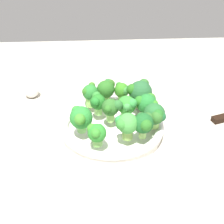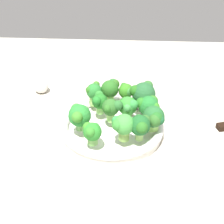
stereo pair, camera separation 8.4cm
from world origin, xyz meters
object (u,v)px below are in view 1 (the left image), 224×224
(broccoli_floret_4, at_px, (125,124))
(broccoli_floret_11, at_px, (106,89))
(broccoli_floret_6, at_px, (90,94))
(broccoli_floret_0, at_px, (147,103))
(broccoli_floret_1, at_px, (96,133))
(broccoli_floret_12, at_px, (112,108))
(bowl, at_px, (112,128))
(garlic_bulb, at_px, (31,90))
(broccoli_floret_3, at_px, (144,123))
(broccoli_floret_10, at_px, (127,105))
(broccoli_floret_2, at_px, (81,118))
(broccoli_floret_9, at_px, (140,92))
(broccoli_floret_5, at_px, (155,115))
(broccoli_floret_8, at_px, (122,91))
(broccoli_floret_7, at_px, (97,102))

(broccoli_floret_4, bearing_deg, broccoli_floret_11, -168.05)
(broccoli_floret_4, bearing_deg, broccoli_floret_6, -152.55)
(broccoli_floret_0, height_order, broccoli_floret_1, broccoli_floret_0)
(broccoli_floret_6, xyz_separation_m, broccoli_floret_11, (-0.01, 0.04, 0.01))
(broccoli_floret_0, height_order, broccoli_floret_12, broccoli_floret_12)
(bowl, distance_m, garlic_bulb, 0.31)
(broccoli_floret_0, xyz_separation_m, broccoli_floret_3, (0.10, -0.02, 0.01))
(broccoli_floret_0, height_order, broccoli_floret_10, broccoli_floret_0)
(broccoli_floret_0, bearing_deg, broccoli_floret_6, -110.90)
(broccoli_floret_6, relative_size, broccoli_floret_11, 0.93)
(broccoli_floret_2, distance_m, broccoli_floret_10, 0.13)
(broccoli_floret_12, height_order, garlic_bulb, broccoli_floret_12)
(broccoli_floret_10, xyz_separation_m, broccoli_floret_11, (-0.07, -0.05, 0.01))
(broccoli_floret_9, xyz_separation_m, garlic_bulb, (-0.14, -0.31, -0.06))
(broccoli_floret_3, relative_size, broccoli_floret_5, 1.01)
(broccoli_floret_0, xyz_separation_m, broccoli_floret_11, (-0.07, -0.10, 0.01))
(broccoli_floret_4, xyz_separation_m, garlic_bulb, (-0.27, -0.26, -0.05))
(broccoli_floret_5, relative_size, broccoli_floret_12, 1.03)
(broccoli_floret_11, bearing_deg, broccoli_floret_10, 33.97)
(bowl, distance_m, broccoli_floret_9, 0.12)
(bowl, distance_m, broccoli_floret_5, 0.12)
(broccoli_floret_2, height_order, broccoli_floret_8, broccoli_floret_2)
(bowl, distance_m, broccoli_floret_0, 0.11)
(broccoli_floret_4, relative_size, garlic_bulb, 1.50)
(broccoli_floret_1, height_order, broccoli_floret_2, broccoli_floret_2)
(broccoli_floret_7, distance_m, broccoli_floret_8, 0.09)
(broccoli_floret_7, bearing_deg, broccoli_floret_1, -2.20)
(broccoli_floret_10, height_order, broccoli_floret_12, broccoli_floret_12)
(broccoli_floret_0, distance_m, broccoli_floret_8, 0.09)
(broccoli_floret_11, distance_m, broccoli_floret_12, 0.09)
(broccoli_floret_0, xyz_separation_m, garlic_bulb, (-0.17, -0.32, -0.05))
(broccoli_floret_3, bearing_deg, bowl, -133.85)
(broccoli_floret_6, distance_m, garlic_bulb, 0.22)
(bowl, bearing_deg, garlic_bulb, -130.94)
(broccoli_floret_7, xyz_separation_m, broccoli_floret_9, (-0.03, 0.11, 0.01))
(bowl, bearing_deg, broccoli_floret_7, -138.25)
(broccoli_floret_1, xyz_separation_m, broccoli_floret_11, (-0.19, 0.03, 0.01))
(broccoli_floret_0, height_order, garlic_bulb, broccoli_floret_0)
(broccoli_floret_5, bearing_deg, broccoli_floret_12, -108.33)
(broccoli_floret_3, bearing_deg, broccoli_floret_4, -86.40)
(broccoli_floret_7, relative_size, broccoli_floret_9, 0.74)
(broccoli_floret_0, bearing_deg, broccoli_floret_4, -33.92)
(broccoli_floret_6, bearing_deg, broccoli_floret_10, 57.43)
(bowl, distance_m, broccoli_floret_8, 0.11)
(broccoli_floret_5, xyz_separation_m, garlic_bulb, (-0.23, -0.34, -0.05))
(bowl, height_order, broccoli_floret_7, broccoli_floret_7)
(broccoli_floret_6, relative_size, broccoli_floret_9, 0.81)
(bowl, relative_size, broccoli_floret_11, 3.94)
(broccoli_floret_1, bearing_deg, broccoli_floret_0, 131.60)
(broccoli_floret_1, xyz_separation_m, broccoli_floret_9, (-0.16, 0.12, 0.01))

